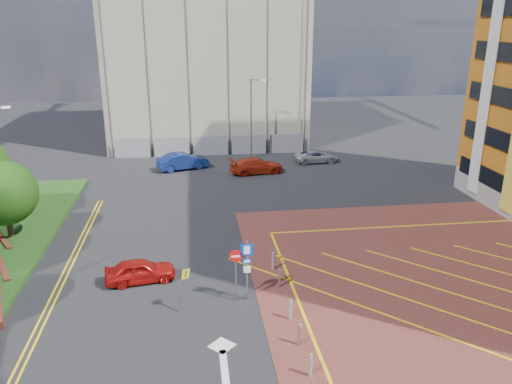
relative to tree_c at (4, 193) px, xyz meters
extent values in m
plane|color=black|center=(13.50, -10.00, -3.19)|extent=(140.00, 140.00, 0.00)
cube|color=brown|center=(27.50, -10.00, -3.18)|extent=(26.00, 26.00, 0.02)
cube|color=maroon|center=(0.70, -4.00, -2.99)|extent=(2.29, 4.27, 0.40)
cube|color=maroon|center=(-0.70, 0.00, -2.99)|extent=(2.69, 4.06, 0.40)
cylinder|color=#3D2B1C|center=(0.00, 0.00, -1.99)|extent=(0.36, 0.36, 1.80)
sphere|color=#17390D|center=(0.00, 0.00, 0.01)|extent=(4.00, 4.00, 4.00)
cube|color=silver|center=(0.20, 2.00, 4.96)|extent=(0.50, 0.15, 0.12)
cylinder|color=#9EA0A8|center=(17.50, 18.00, 0.81)|extent=(0.16, 0.16, 8.00)
cylinder|color=#9EA0A8|center=(18.10, 18.00, 4.69)|extent=(1.20, 0.10, 0.10)
cube|color=silver|center=(18.70, 18.00, 4.66)|extent=(0.50, 0.15, 0.12)
cylinder|color=#9EA0A8|center=(14.00, -9.00, -1.59)|extent=(0.10, 0.10, 3.20)
cube|color=#092FA1|center=(14.00, -9.03, -0.44)|extent=(0.60, 0.04, 0.60)
cube|color=white|center=(14.00, -9.06, -0.44)|extent=(0.30, 0.02, 0.42)
cube|color=#092FA1|center=(14.00, -9.03, -1.04)|extent=(0.40, 0.04, 0.25)
cube|color=white|center=(14.00, -9.06, -1.04)|extent=(0.28, 0.02, 0.14)
cube|color=white|center=(14.00, -9.03, -1.49)|extent=(0.35, 0.04, 0.35)
cylinder|color=#9EA0A8|center=(13.45, -9.00, -1.84)|extent=(0.08, 0.08, 2.70)
cylinder|color=red|center=(13.45, -9.03, -0.74)|extent=(0.64, 0.04, 0.64)
cube|color=white|center=(13.45, -9.06, -0.74)|extent=(0.44, 0.02, 0.10)
cylinder|color=#9EA0A8|center=(10.82, -9.65, -2.09)|extent=(0.63, 0.08, 2.15)
cube|color=yellow|center=(11.04, -9.68, -1.19)|extent=(0.42, 0.42, 0.55)
cylinder|color=black|center=(15.80, -15.00, -2.72)|extent=(0.14, 0.14, 0.90)
cylinder|color=#9EA0A8|center=(15.80, -13.00, -2.72)|extent=(0.14, 0.14, 0.90)
cylinder|color=black|center=(15.80, -11.00, -2.72)|extent=(0.14, 0.14, 0.90)
cylinder|color=#9EA0A8|center=(15.80, -8.00, -2.72)|extent=(0.14, 0.14, 0.90)
cylinder|color=black|center=(15.80, -6.00, -2.72)|extent=(0.14, 0.14, 0.90)
cube|color=#ACA48D|center=(13.50, 30.00, 7.81)|extent=(21.20, 19.20, 22.00)
cube|color=gray|center=(14.50, 20.00, -2.19)|extent=(21.60, 0.06, 2.00)
imported|color=#B3130F|center=(8.56, -6.39, -2.57)|extent=(3.87, 2.03, 1.25)
imported|color=navy|center=(10.66, 15.07, -2.40)|extent=(5.08, 3.07, 1.58)
imported|color=#A3220D|center=(17.36, 12.91, -2.48)|extent=(5.15, 2.68, 1.43)
imported|color=#B6B5BD|center=(23.74, 15.88, -2.59)|extent=(4.44, 2.26, 1.20)
camera|label=1|loc=(11.60, -30.74, 9.93)|focal=35.00mm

